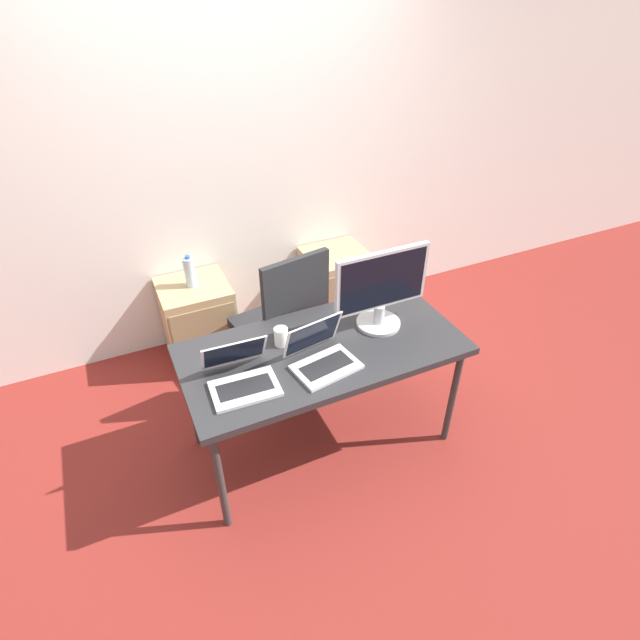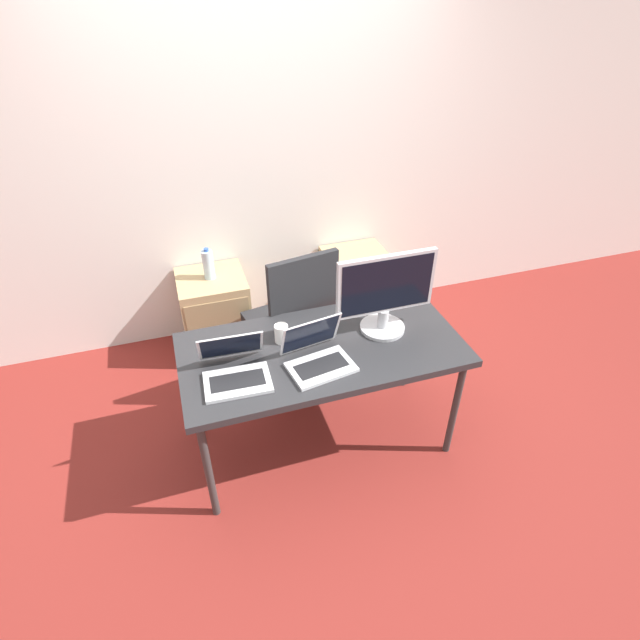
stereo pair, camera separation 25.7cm
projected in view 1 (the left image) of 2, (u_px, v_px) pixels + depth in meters
name	position (u px, v px, depth m)	size (l,w,h in m)	color
ground_plane	(322.00, 439.00, 3.06)	(14.00, 14.00, 0.00)	maroon
wall_back	(235.00, 162.00, 3.32)	(10.00, 0.05, 2.60)	silver
desk	(323.00, 354.00, 2.67)	(1.49, 0.72, 0.73)	#28282B
office_chair	(282.00, 337.00, 3.27)	(0.56, 0.59, 1.05)	#232326
cabinet_left	(199.00, 321.00, 3.56)	(0.47, 0.46, 0.60)	tan
cabinet_right	(336.00, 287.00, 3.94)	(0.47, 0.46, 0.60)	tan
water_bottle	(190.00, 272.00, 3.33)	(0.08, 0.08, 0.23)	silver
laptop_left	(322.00, 356.00, 2.50)	(0.35, 0.33, 0.22)	silver
laptop_right	(241.00, 376.00, 2.38)	(0.33, 0.33, 0.21)	silver
monitor	(381.00, 289.00, 2.66)	(0.54, 0.25, 0.46)	#B7B7BC
coffee_cup_white	(281.00, 336.00, 2.62)	(0.07, 0.07, 0.10)	white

